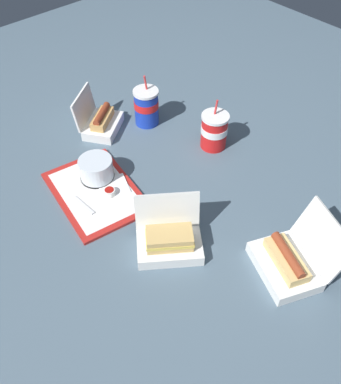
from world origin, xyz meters
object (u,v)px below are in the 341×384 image
(ketchup_cup, at_px, (110,192))
(plastic_fork, at_px, (83,205))
(clamshell_sandwich_center, at_px, (169,240))
(clamshell_hotdog_back, at_px, (289,261))
(soda_cup_center, at_px, (146,106))
(cake_container, at_px, (96,169))
(food_tray, at_px, (96,192))
(clamshell_hotdog_left, at_px, (101,122))
(soda_cup_left, at_px, (214,130))

(ketchup_cup, xyz_separation_m, plastic_fork, (0.02, 0.10, -0.01))
(ketchup_cup, height_order, clamshell_sandwich_center, clamshell_sandwich_center)
(clamshell_hotdog_back, bearing_deg, clamshell_sandwich_center, 36.25)
(clamshell_hotdog_back, relative_size, soda_cup_center, 1.28)
(cake_container, xyz_separation_m, clamshell_hotdog_back, (-0.69, -0.20, -0.01))
(food_tray, relative_size, clamshell_hotdog_back, 1.50)
(clamshell_hotdog_back, distance_m, clamshell_hotdog_left, 0.92)
(clamshell_sandwich_center, height_order, clamshell_hotdog_left, clamshell_sandwich_center)
(clamshell_sandwich_center, bearing_deg, ketchup_cup, 1.20)
(food_tray, height_order, clamshell_hotdog_left, clamshell_hotdog_left)
(clamshell_sandwich_center, xyz_separation_m, soda_cup_center, (0.54, -0.36, 0.04))
(plastic_fork, relative_size, soda_cup_left, 0.54)
(food_tray, bearing_deg, ketchup_cup, -151.35)
(plastic_fork, distance_m, clamshell_sandwich_center, 0.34)
(plastic_fork, bearing_deg, clamshell_hotdog_left, -47.41)
(soda_cup_left, bearing_deg, cake_container, 72.06)
(food_tray, distance_m, ketchup_cup, 0.06)
(ketchup_cup, distance_m, clamshell_hotdog_left, 0.38)
(ketchup_cup, xyz_separation_m, soda_cup_left, (-0.04, -0.46, 0.05))
(food_tray, xyz_separation_m, clamshell_hotdog_left, (0.28, -0.22, 0.03))
(plastic_fork, bearing_deg, clamshell_sandwich_center, -165.79)
(clamshell_sandwich_center, relative_size, soda_cup_left, 1.25)
(soda_cup_center, distance_m, soda_cup_left, 0.30)
(cake_container, height_order, ketchup_cup, cake_container)
(plastic_fork, xyz_separation_m, clamshell_hotdog_left, (0.31, -0.29, 0.02))
(ketchup_cup, relative_size, soda_cup_center, 0.19)
(clamshell_hotdog_back, bearing_deg, soda_cup_center, -10.05)
(food_tray, height_order, clamshell_sandwich_center, clamshell_sandwich_center)
(food_tray, xyz_separation_m, plastic_fork, (-0.03, 0.07, 0.01))
(clamshell_sandwich_center, bearing_deg, food_tray, 5.33)
(plastic_fork, bearing_deg, cake_container, -58.96)
(clamshell_hotdog_back, xyz_separation_m, clamshell_hotdog_left, (0.92, 0.02, -0.00))
(cake_container, bearing_deg, soda_cup_center, -67.98)
(ketchup_cup, bearing_deg, clamshell_hotdog_back, -159.64)
(soda_cup_center, bearing_deg, clamshell_hotdog_back, 169.95)
(plastic_fork, relative_size, clamshell_hotdog_back, 0.40)
(plastic_fork, bearing_deg, clamshell_hotdog_back, -156.24)
(food_tray, distance_m, plastic_fork, 0.08)
(cake_container, height_order, soda_cup_center, soda_cup_center)
(food_tray, bearing_deg, soda_cup_left, -100.72)
(food_tray, xyz_separation_m, cake_container, (0.05, -0.04, 0.04))
(cake_container, height_order, clamshell_hotdog_back, clamshell_hotdog_back)
(cake_container, distance_m, clamshell_hotdog_back, 0.72)
(clamshell_sandwich_center, bearing_deg, soda_cup_left, -60.81)
(clamshell_hotdog_left, bearing_deg, clamshell_hotdog_back, -178.67)
(cake_container, height_order, clamshell_hotdog_left, clamshell_hotdog_left)
(ketchup_cup, distance_m, soda_cup_left, 0.47)
(plastic_fork, height_order, clamshell_hotdog_left, clamshell_hotdog_left)
(food_tray, distance_m, clamshell_hotdog_back, 0.69)
(food_tray, height_order, clamshell_hotdog_back, clamshell_hotdog_back)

